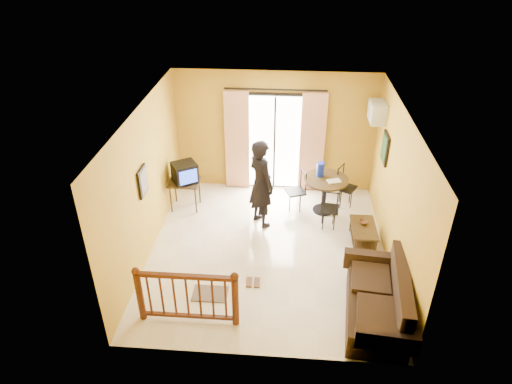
# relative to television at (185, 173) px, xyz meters

# --- Properties ---
(ground) EXTENTS (5.00, 5.00, 0.00)m
(ground) POSITION_rel_television_xyz_m (1.87, -1.41, -0.87)
(ground) COLOR beige
(ground) RESTS_ON ground
(room_shell) EXTENTS (5.00, 5.00, 5.00)m
(room_shell) POSITION_rel_television_xyz_m (1.87, -1.41, 0.83)
(room_shell) COLOR white
(room_shell) RESTS_ON ground
(balcony_door) EXTENTS (2.25, 0.14, 2.46)m
(balcony_door) POSITION_rel_television_xyz_m (1.87, 1.02, 0.31)
(balcony_door) COLOR black
(balcony_door) RESTS_ON ground
(tv_table) EXTENTS (0.66, 0.55, 0.65)m
(tv_table) POSITION_rel_television_xyz_m (-0.03, 0.00, -0.30)
(tv_table) COLOR black
(tv_table) RESTS_ON ground
(television) EXTENTS (0.64, 0.63, 0.44)m
(television) POSITION_rel_television_xyz_m (0.00, 0.00, 0.00)
(television) COLOR black
(television) RESTS_ON tv_table
(picture_left) EXTENTS (0.05, 0.42, 0.52)m
(picture_left) POSITION_rel_television_xyz_m (-0.35, -1.61, 0.68)
(picture_left) COLOR black
(picture_left) RESTS_ON room_shell
(dining_table) EXTENTS (0.96, 0.96, 0.80)m
(dining_table) POSITION_rel_television_xyz_m (3.01, 0.10, -0.24)
(dining_table) COLOR black
(dining_table) RESTS_ON ground
(water_jug) EXTENTS (0.16, 0.16, 0.30)m
(water_jug) POSITION_rel_television_xyz_m (2.89, 0.22, 0.08)
(water_jug) COLOR #1224AA
(water_jug) RESTS_ON dining_table
(serving_tray) EXTENTS (0.32, 0.26, 0.02)m
(serving_tray) POSITION_rel_television_xyz_m (3.17, -0.00, -0.06)
(serving_tray) COLOR beige
(serving_tray) RESTS_ON dining_table
(dining_chairs) EXTENTS (1.65, 1.38, 0.95)m
(dining_chairs) POSITION_rel_television_xyz_m (2.98, -0.02, -0.87)
(dining_chairs) COLOR black
(dining_chairs) RESTS_ON ground
(air_conditioner) EXTENTS (0.31, 0.60, 0.40)m
(air_conditioner) POSITION_rel_television_xyz_m (3.96, 0.54, 1.28)
(air_conditioner) COLOR silver
(air_conditioner) RESTS_ON room_shell
(botanical_print) EXTENTS (0.05, 0.50, 0.60)m
(botanical_print) POSITION_rel_television_xyz_m (4.08, -0.11, 0.78)
(botanical_print) COLOR black
(botanical_print) RESTS_ON room_shell
(coffee_table) EXTENTS (0.47, 0.85, 0.38)m
(coffee_table) POSITION_rel_television_xyz_m (3.72, -1.01, -0.62)
(coffee_table) COLOR black
(coffee_table) RESTS_ON ground
(bowl) EXTENTS (0.22, 0.22, 0.05)m
(bowl) POSITION_rel_television_xyz_m (3.72, -0.89, -0.47)
(bowl) COLOR #52331C
(bowl) RESTS_ON coffee_table
(sofa) EXTENTS (1.07, 2.00, 0.92)m
(sofa) POSITION_rel_television_xyz_m (3.73, -3.02, -0.53)
(sofa) COLOR black
(sofa) RESTS_ON ground
(standing_person) EXTENTS (0.79, 0.82, 1.89)m
(standing_person) POSITION_rel_television_xyz_m (1.66, -0.47, 0.07)
(standing_person) COLOR black
(standing_person) RESTS_ON ground
(stair_balustrade) EXTENTS (1.63, 0.13, 1.04)m
(stair_balustrade) POSITION_rel_television_xyz_m (0.72, -3.31, -0.31)
(stair_balustrade) COLOR #471E0F
(stair_balustrade) RESTS_ON ground
(doormat) EXTENTS (0.60, 0.40, 0.02)m
(doormat) POSITION_rel_television_xyz_m (0.95, -2.69, -0.86)
(doormat) COLOR #5F524C
(doormat) RESTS_ON ground
(sandals) EXTENTS (0.25, 0.25, 0.03)m
(sandals) POSITION_rel_television_xyz_m (1.66, -2.36, -0.86)
(sandals) COLOR #52331C
(sandals) RESTS_ON ground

